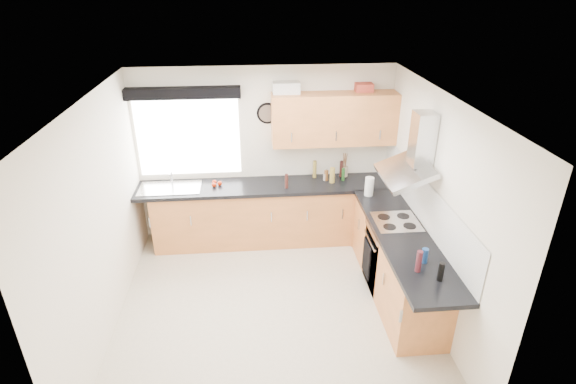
{
  "coord_description": "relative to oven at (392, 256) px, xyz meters",
  "views": [
    {
      "loc": [
        -0.2,
        -4.21,
        3.58
      ],
      "look_at": [
        0.25,
        0.85,
        1.1
      ],
      "focal_mm": 28.0,
      "sensor_mm": 36.0,
      "label": 1
    }
  ],
  "objects": [
    {
      "name": "bottle_1",
      "position": [
        0.03,
        -0.82,
        0.56
      ],
      "size": [
        0.07,
        0.07,
        0.16
      ],
      "primitive_type": "cylinder",
      "color": "navy",
      "rests_on": "worktop_right"
    },
    {
      "name": "wall_front",
      "position": [
        -1.5,
        -2.1,
        0.82
      ],
      "size": [
        3.6,
        0.02,
        2.5
      ],
      "primitive_type": "cube",
      "color": "silver",
      "rests_on": "ground_plane"
    },
    {
      "name": "worktop_back",
      "position": [
        -1.5,
        1.2,
        0.46
      ],
      "size": [
        3.6,
        0.62,
        0.05
      ],
      "primitive_type": "cube",
      "color": "black",
      "rests_on": "base_cab_back"
    },
    {
      "name": "tomato_cluster",
      "position": [
        -2.2,
        1.23,
        0.52
      ],
      "size": [
        0.16,
        0.16,
        0.07
      ],
      "primitive_type": null,
      "rotation": [
        0.0,
        0.0,
        -0.11
      ],
      "color": "#AC1F05",
      "rests_on": "worktop_back"
    },
    {
      "name": "ceiling",
      "position": [
        -1.5,
        -0.3,
        2.08
      ],
      "size": [
        3.6,
        3.6,
        0.02
      ],
      "primitive_type": "cube",
      "color": "white",
      "rests_on": "wall_back"
    },
    {
      "name": "utensil_pot",
      "position": [
        -0.35,
        1.4,
        0.56
      ],
      "size": [
        0.12,
        0.12,
        0.15
      ],
      "primitive_type": "cylinder",
      "rotation": [
        0.0,
        0.0,
        0.18
      ],
      "color": "gray",
      "rests_on": "worktop_back"
    },
    {
      "name": "jar_2",
      "position": [
        -0.4,
        1.39,
        0.61
      ],
      "size": [
        0.05,
        0.05,
        0.24
      ],
      "primitive_type": "cylinder",
      "color": "#331412",
      "rests_on": "worktop_back"
    },
    {
      "name": "base_cab_corner",
      "position": [
        0.0,
        1.2,
        0.01
      ],
      "size": [
        0.6,
        0.6,
        0.86
      ],
      "primitive_type": "cube",
      "color": "#B06734",
      "rests_on": "ground_plane"
    },
    {
      "name": "casserole",
      "position": [
        -1.2,
        1.42,
        1.8
      ],
      "size": [
        0.36,
        0.26,
        0.15
      ],
      "primitive_type": "cube",
      "rotation": [
        0.0,
        0.0,
        -0.0
      ],
      "color": "silver",
      "rests_on": "upper_cabinets"
    },
    {
      "name": "jar_0",
      "position": [
        -0.64,
        1.27,
        0.56
      ],
      "size": [
        0.06,
        0.06,
        0.15
      ],
      "primitive_type": "cylinder",
      "color": "brown",
      "rests_on": "worktop_back"
    },
    {
      "name": "storage_box",
      "position": [
        -0.15,
        1.42,
        1.78
      ],
      "size": [
        0.24,
        0.2,
        0.11
      ],
      "primitive_type": "cube",
      "rotation": [
        0.0,
        0.0,
        -0.03
      ],
      "color": "#B43D2D",
      "rests_on": "upper_cabinets"
    },
    {
      "name": "jar_1",
      "position": [
        -0.65,
        1.28,
        0.54
      ],
      "size": [
        0.05,
        0.05,
        0.1
      ],
      "primitive_type": "cylinder",
      "color": "gray",
      "rests_on": "worktop_back"
    },
    {
      "name": "splashback",
      "position": [
        0.29,
        0.0,
        0.75
      ],
      "size": [
        0.01,
        3.0,
        0.54
      ],
      "primitive_type": "cube",
      "color": "white",
      "rests_on": "wall_right"
    },
    {
      "name": "kitchen_roll",
      "position": [
        -0.15,
        0.75,
        0.61
      ],
      "size": [
        0.13,
        0.13,
        0.25
      ],
      "primitive_type": "cylinder",
      "rotation": [
        0.0,
        0.0,
        0.08
      ],
      "color": "silver",
      "rests_on": "worktop_right"
    },
    {
      "name": "wall_left",
      "position": [
        -3.3,
        -0.3,
        0.82
      ],
      "size": [
        0.02,
        3.6,
        2.5
      ],
      "primitive_type": "cube",
      "color": "silver",
      "rests_on": "ground_plane"
    },
    {
      "name": "bottle_0",
      "position": [
        0.08,
        -1.13,
        0.58
      ],
      "size": [
        0.06,
        0.06,
        0.2
      ],
      "primitive_type": "cylinder",
      "color": "black",
      "rests_on": "worktop_right"
    },
    {
      "name": "wall_clock",
      "position": [
        -1.45,
        1.48,
        1.43
      ],
      "size": [
        0.3,
        0.04,
        0.3
      ],
      "primitive_type": "cylinder",
      "rotation": [
        1.57,
        0.0,
        0.0
      ],
      "color": "black",
      "rests_on": "wall_back"
    },
    {
      "name": "jar_5",
      "position": [
        -1.22,
        1.07,
        0.59
      ],
      "size": [
        0.04,
        0.04,
        0.21
      ],
      "primitive_type": "cylinder",
      "color": "#3A1914",
      "rests_on": "worktop_back"
    },
    {
      "name": "worktop_right",
      "position": [
        0.0,
        -0.3,
        0.46
      ],
      "size": [
        0.62,
        2.42,
        0.05
      ],
      "primitive_type": "cube",
      "color": "black",
      "rests_on": "base_cab_right"
    },
    {
      "name": "oven",
      "position": [
        0.0,
        0.0,
        0.0
      ],
      "size": [
        0.56,
        0.58,
        0.85
      ],
      "primitive_type": "cube",
      "color": "black",
      "rests_on": "ground_plane"
    },
    {
      "name": "washing_machine",
      "position": [
        -2.47,
        1.22,
        -0.04
      ],
      "size": [
        0.53,
        0.51,
        0.77
      ],
      "primitive_type": "cube",
      "rotation": [
        0.0,
        0.0,
        -0.0
      ],
      "color": "silver",
      "rests_on": "ground_plane"
    },
    {
      "name": "jar_3",
      "position": [
        -0.4,
        1.25,
        0.58
      ],
      "size": [
        0.05,
        0.05,
        0.18
      ],
      "primitive_type": "cylinder",
      "color": "#1B4418",
      "rests_on": "worktop_back"
    },
    {
      "name": "extractor_hood",
      "position": [
        0.1,
        -0.0,
        1.34
      ],
      "size": [
        0.52,
        0.78,
        0.66
      ],
      "primitive_type": null,
      "color": "#B7BABE",
      "rests_on": "wall_right"
    },
    {
      "name": "hob_plate",
      "position": [
        0.0,
        0.0,
        0.49
      ],
      "size": [
        0.52,
        0.52,
        0.01
      ],
      "primitive_type": "cube",
      "color": "#B7BABE",
      "rests_on": "worktop_right"
    },
    {
      "name": "ground_plane",
      "position": [
        -1.5,
        -0.3,
        -0.42
      ],
      "size": [
        3.6,
        3.6,
        0.0
      ],
      "primitive_type": "plane",
      "color": "beige"
    },
    {
      "name": "wall_back",
      "position": [
        -1.5,
        1.5,
        0.82
      ],
      "size": [
        3.6,
        0.02,
        2.5
      ],
      "primitive_type": "cube",
      "color": "silver",
      "rests_on": "ground_plane"
    },
    {
      "name": "base_cab_right",
      "position": [
        0.01,
        -0.15,
        0.01
      ],
      "size": [
        0.58,
        2.1,
        0.86
      ],
      "primitive_type": "cube",
      "color": "#B06734",
      "rests_on": "ground_plane"
    },
    {
      "name": "window_blind",
      "position": [
        -2.55,
        1.4,
        1.76
      ],
      "size": [
        1.5,
        0.18,
        0.14
      ],
      "primitive_type": "cube",
      "color": "black",
      "rests_on": "wall_back"
    },
    {
      "name": "base_cab_back",
      "position": [
        -1.6,
        1.21,
        0.01
      ],
      "size": [
        3.0,
        0.58,
        0.86
      ],
      "primitive_type": "cube",
      "color": "#B06734",
      "rests_on": "ground_plane"
    },
    {
      "name": "bottle_2",
      "position": [
        -0.09,
        -0.97,
        0.6
      ],
      "size": [
        0.06,
        0.06,
        0.23
      ],
      "primitive_type": "cylinder",
      "color": "#481A22",
      "rests_on": "worktop_right"
    },
    {
      "name": "window",
      "position": [
        -2.55,
        1.49,
        1.12
      ],
      "size": [
        1.4,
        0.02,
        1.1
      ],
      "primitive_type": "cube",
      "color": "silver",
      "rests_on": "wall_back"
    },
    {
      "name": "jar_6",
      "position": [
        -0.79,
        1.39,
        0.61
      ],
      "size": [
        0.05,
        0.05,
        0.26
      ],
      "primitive_type": "cylinder",
      "color": "olive",
      "rests_on": "worktop_back"
    },
    {
      "name": "jar_4",
      "position": [
        -0.57,
        1.19,
        0.6
      ],
      "size": [
        0.07,
        0.07,
        0.22
      ],
      "primitive_type": "cylinder",
      "color": "olive",
      "rests_on": "worktop_back"
    },
    {
      "name": "upper_cabinets",
      "position": [
        -0.55,
        1.32,
        1.38
      ],
      "size": [
        1.7,
        0.35,
        0.7
      ],
      "primitive_type": "cube",
      "color": "#B06734",
      "rests_on": "wall_back"
    },
    {
      "name": "wall_right",
      "position": [
        0.3,
        -0.3,
        0.82
      ],
      "size": [
        0.02,
        3.6,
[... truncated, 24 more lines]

